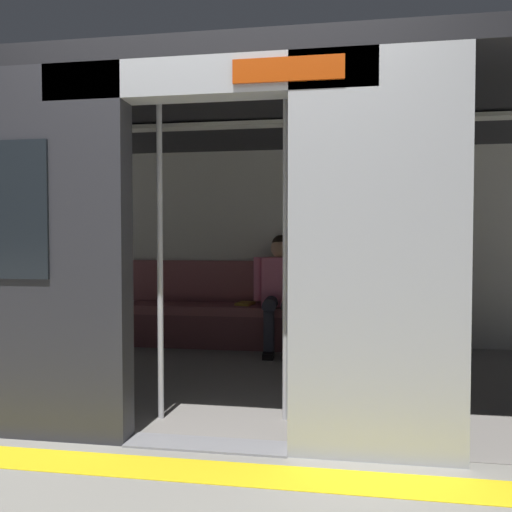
% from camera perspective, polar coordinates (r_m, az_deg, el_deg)
% --- Properties ---
extents(ground_plane, '(60.00, 60.00, 0.00)m').
position_cam_1_polar(ground_plane, '(2.92, -5.59, -20.59)').
color(ground_plane, gray).
extents(platform_edge_strip, '(8.00, 0.24, 0.01)m').
position_cam_1_polar(platform_edge_strip, '(2.66, -7.33, -22.93)').
color(platform_edge_strip, yellow).
rests_on(platform_edge_strip, ground_plane).
extents(train_car, '(6.40, 2.96, 2.19)m').
position_cam_1_polar(train_car, '(4.00, -1.72, 6.93)').
color(train_car, '#ADAFB5').
rests_on(train_car, ground_plane).
extents(bench_seat, '(2.99, 0.44, 0.43)m').
position_cam_1_polar(bench_seat, '(5.17, 1.18, -6.81)').
color(bench_seat, '#935156').
rests_on(bench_seat, ground_plane).
extents(person_seated, '(0.55, 0.68, 1.16)m').
position_cam_1_polar(person_seated, '(5.06, 2.79, -3.30)').
color(person_seated, pink).
rests_on(person_seated, ground_plane).
extents(handbag, '(0.26, 0.15, 0.17)m').
position_cam_1_polar(handbag, '(5.16, 7.06, -4.77)').
color(handbag, '#262D4C').
rests_on(handbag, bench_seat).
extents(book, '(0.19, 0.24, 0.03)m').
position_cam_1_polar(book, '(5.26, -1.25, -5.41)').
color(book, gold).
rests_on(book, bench_seat).
extents(grab_pole_door, '(0.04, 0.04, 2.05)m').
position_cam_1_polar(grab_pole_door, '(3.16, -10.82, 0.14)').
color(grab_pole_door, silver).
rests_on(grab_pole_door, ground_plane).
extents(grab_pole_far, '(0.04, 0.04, 2.05)m').
position_cam_1_polar(grab_pole_far, '(3.08, 3.37, 0.12)').
color(grab_pole_far, silver).
rests_on(grab_pole_far, ground_plane).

